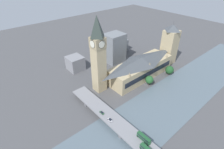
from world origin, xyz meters
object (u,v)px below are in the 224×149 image
Objects in this scene: parliament_hall at (141,67)px; road_bridge at (125,130)px; car_southbound_lead at (102,113)px; double_decker_bus_rear at (144,138)px; clock_tower at (98,54)px; car_northbound_lead at (110,120)px; victoria_tower at (170,44)px.

parliament_hall is 0.61× the size of road_bridge.
car_southbound_lead reaches higher than road_bridge.
double_decker_bus_rear is 2.38× the size of car_southbound_lead.
clock_tower is 16.27× the size of car_northbound_lead.
victoria_tower is 11.62× the size of car_southbound_lead.
road_bridge is (-46.69, 70.21, -7.80)m from parliament_hall.
road_bridge is at bearing -172.92° from car_southbound_lead.
car_southbound_lead is (10.46, 0.08, -0.03)m from car_northbound_lead.
victoria_tower is 135.95m from double_decker_bus_rear.
road_bridge is at bearing 160.82° from clock_tower.
clock_tower reaches higher than road_bridge.
road_bridge is 14.73m from car_northbound_lead.
clock_tower is 6.86× the size of double_decker_bus_rear.
clock_tower is 60.13m from car_northbound_lead.
victoria_tower is 0.41× the size of road_bridge.
clock_tower reaches higher than double_decker_bus_rear.
car_northbound_lead is at bearing 152.10° from clock_tower.
car_southbound_lead is at bearing 106.65° from parliament_hall.
parliament_hall is 84.68m from road_bridge.
victoria_tower is (0.06, -52.60, 12.78)m from parliament_hall.
victoria_tower reaches higher than road_bridge.
double_decker_bus_rear reaches higher than car_northbound_lead.
car_southbound_lead is at bearing 145.10° from clock_tower.
road_bridge is at bearing 11.09° from double_decker_bus_rear.
car_northbound_lead is (14.30, 3.00, 1.83)m from road_bridge.
double_decker_bus_rear is at bearing -168.91° from road_bridge.
clock_tower is 16.30× the size of car_southbound_lead.
parliament_hall is 80.27m from car_northbound_lead.
victoria_tower is (-11.45, -102.56, -15.14)m from clock_tower.
victoria_tower is at bearing -89.94° from parliament_hall.
parliament_hall reaches higher than double_decker_bus_rear.
car_southbound_lead is at bearing 0.45° from car_northbound_lead.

